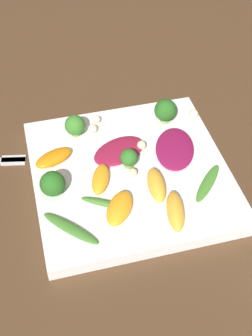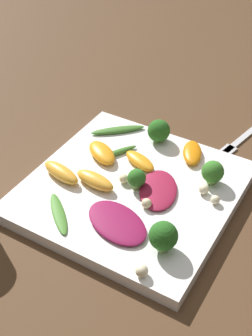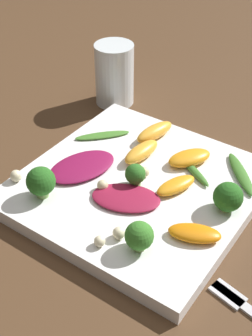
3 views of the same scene
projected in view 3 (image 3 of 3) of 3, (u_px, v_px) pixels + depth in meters
name	position (u px, v px, depth m)	size (l,w,h in m)	color
ground_plane	(138.00, 193.00, 0.66)	(2.40, 2.40, 0.00)	#4C331E
plate	(138.00, 187.00, 0.65)	(0.30, 0.30, 0.02)	white
drinking_glass	(114.00, 74.00, 0.83)	(0.07, 0.07, 0.11)	white
radicchio_leaf_0	(82.00, 167.00, 0.66)	(0.09, 0.12, 0.01)	maroon
radicchio_leaf_1	(126.00, 198.00, 0.61)	(0.11, 0.09, 0.01)	maroon
orange_segment_0	(155.00, 132.00, 0.72)	(0.04, 0.08, 0.02)	#FCAD33
orange_segment_1	(195.00, 233.00, 0.56)	(0.07, 0.05, 0.01)	orange
orange_segment_2	(141.00, 152.00, 0.68)	(0.03, 0.07, 0.02)	#FCAD33
orange_segment_3	(189.00, 158.00, 0.67)	(0.06, 0.07, 0.02)	orange
orange_segment_4	(176.00, 185.00, 0.63)	(0.05, 0.07, 0.01)	orange
broccoli_floret_0	(228.00, 197.00, 0.59)	(0.04, 0.04, 0.04)	#7A9E51
broccoli_floret_1	(139.00, 236.00, 0.54)	(0.03, 0.03, 0.04)	#7A9E51
broccoli_floret_2	(41.00, 182.00, 0.61)	(0.04, 0.04, 0.04)	#84AD5B
broccoli_floret_3	(133.00, 174.00, 0.63)	(0.03, 0.03, 0.03)	#7A9E51
arugula_sprig_0	(102.00, 135.00, 0.73)	(0.07, 0.08, 0.01)	#47842D
arugula_sprig_1	(241.00, 174.00, 0.65)	(0.08, 0.08, 0.01)	#3D7528
arugula_sprig_2	(194.00, 171.00, 0.66)	(0.07, 0.05, 0.01)	#3D7528
macadamia_nut_0	(119.00, 233.00, 0.56)	(0.02, 0.02, 0.02)	beige
macadamia_nut_1	(103.00, 185.00, 0.63)	(0.02, 0.02, 0.02)	beige
macadamia_nut_2	(16.00, 176.00, 0.64)	(0.02, 0.02, 0.02)	beige
macadamia_nut_3	(141.00, 171.00, 0.65)	(0.01, 0.01, 0.01)	beige
macadamia_nut_4	(100.00, 241.00, 0.55)	(0.01, 0.01, 0.01)	beige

